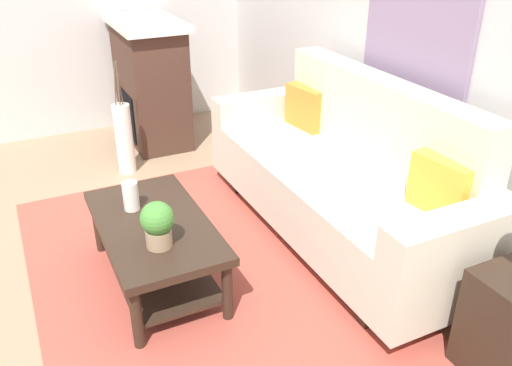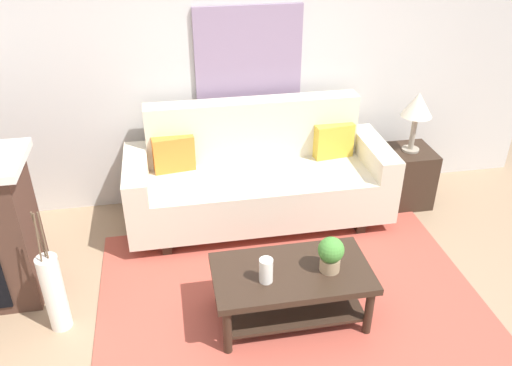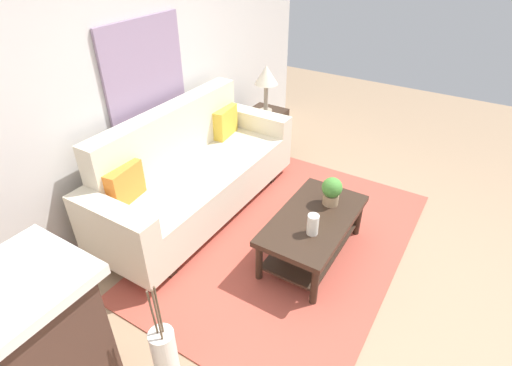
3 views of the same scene
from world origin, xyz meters
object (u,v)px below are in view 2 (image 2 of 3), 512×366
at_px(potted_plant_tabletop, 331,253).
at_px(floor_vase, 54,293).
at_px(framed_painting, 249,56).
at_px(side_table, 406,176).
at_px(couch, 258,178).
at_px(tabletop_vase, 266,270).
at_px(throw_pillow_orange, 174,154).
at_px(throw_pillow_mustard, 334,141).
at_px(table_lamp, 417,107).
at_px(coffee_table, 291,283).

distance_m(potted_plant_tabletop, floor_vase, 1.92).
bearing_deg(framed_painting, side_table, -16.44).
distance_m(couch, tabletop_vase, 1.40).
distance_m(throw_pillow_orange, floor_vase, 1.57).
bearing_deg(floor_vase, throw_pillow_mustard, 27.43).
distance_m(couch, side_table, 1.47).
relative_size(throw_pillow_mustard, potted_plant_tabletop, 1.37).
bearing_deg(potted_plant_tabletop, throw_pillow_orange, 123.67).
bearing_deg(potted_plant_tabletop, couch, 100.50).
xyz_separation_m(side_table, table_lamp, (0.00, 0.00, 0.71)).
height_order(throw_pillow_mustard, framed_painting, framed_painting).
xyz_separation_m(coffee_table, framed_painting, (0.01, 1.78, 1.10)).
bearing_deg(couch, framed_painting, 90.00).
xyz_separation_m(throw_pillow_mustard, potted_plant_tabletop, (-0.48, -1.47, -0.11)).
bearing_deg(floor_vase, throw_pillow_orange, 53.68).
relative_size(tabletop_vase, potted_plant_tabletop, 0.68).
bearing_deg(tabletop_vase, throw_pillow_mustard, 58.15).
bearing_deg(throw_pillow_orange, framed_painting, 25.01).
bearing_deg(potted_plant_tabletop, floor_vase, 172.57).
distance_m(throw_pillow_mustard, tabletop_vase, 1.78).
distance_m(tabletop_vase, side_table, 2.20).
xyz_separation_m(tabletop_vase, table_lamp, (1.67, 1.42, 0.47)).
height_order(throw_pillow_orange, potted_plant_tabletop, throw_pillow_orange).
height_order(couch, tabletop_vase, couch).
xyz_separation_m(coffee_table, potted_plant_tabletop, (0.26, -0.04, 0.26)).
bearing_deg(tabletop_vase, side_table, 40.35).
height_order(couch, table_lamp, table_lamp).
xyz_separation_m(potted_plant_tabletop, side_table, (1.21, 1.38, -0.29)).
relative_size(throw_pillow_mustard, side_table, 0.64).
bearing_deg(throw_pillow_orange, floor_vase, -126.32).
relative_size(throw_pillow_mustard, framed_painting, 0.38).
bearing_deg(side_table, framed_painting, 163.56).
bearing_deg(floor_vase, coffee_table, -7.26).
bearing_deg(throw_pillow_mustard, side_table, -7.05).
bearing_deg(side_table, floor_vase, -159.84).
bearing_deg(tabletop_vase, throw_pillow_orange, 109.26).
relative_size(throw_pillow_orange, framed_painting, 0.38).
distance_m(coffee_table, tabletop_vase, 0.29).
bearing_deg(side_table, potted_plant_tabletop, -131.25).
bearing_deg(table_lamp, floor_vase, -159.84).
bearing_deg(coffee_table, side_table, 42.46).
bearing_deg(side_table, couch, -178.64).
xyz_separation_m(throw_pillow_mustard, framed_painting, (-0.73, 0.34, 0.73)).
height_order(side_table, floor_vase, floor_vase).
xyz_separation_m(throw_pillow_mustard, coffee_table, (-0.74, -1.43, -0.37)).
relative_size(couch, table_lamp, 4.08).
bearing_deg(coffee_table, framed_painting, 89.79).
xyz_separation_m(coffee_table, tabletop_vase, (-0.20, -0.07, 0.20)).
bearing_deg(floor_vase, table_lamp, 20.16).
distance_m(floor_vase, framed_painting, 2.52).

